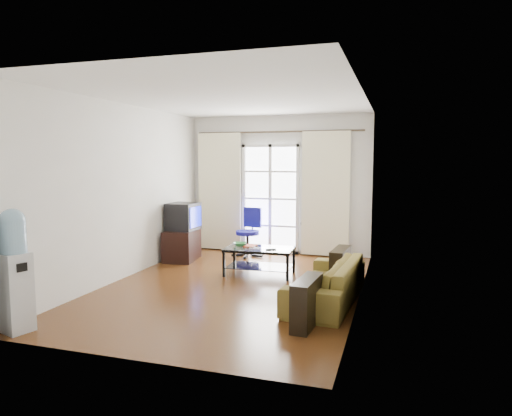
{
  "coord_description": "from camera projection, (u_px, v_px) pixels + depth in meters",
  "views": [
    {
      "loc": [
        2.26,
        -6.11,
        1.83
      ],
      "look_at": [
        0.24,
        0.35,
        1.12
      ],
      "focal_mm": 32.0,
      "sensor_mm": 36.0,
      "label": 1
    }
  ],
  "objects": [
    {
      "name": "floor",
      "position": [
        233.0,
        286.0,
        6.66
      ],
      "size": [
        5.2,
        5.2,
        0.0
      ],
      "primitive_type": "plane",
      "color": "#5A3215",
      "rests_on": "ground"
    },
    {
      "name": "wall_left",
      "position": [
        124.0,
        192.0,
        7.05
      ],
      "size": [
        0.02,
        5.2,
        2.7
      ],
      "primitive_type": "cube",
      "color": "white",
      "rests_on": "floor"
    },
    {
      "name": "curtain_left",
      "position": [
        220.0,
        192.0,
        9.24
      ],
      "size": [
        0.9,
        0.07,
        2.35
      ],
      "primitive_type": "cube",
      "color": "#FEF9CC",
      "rests_on": "curtain_rod"
    },
    {
      "name": "bowl",
      "position": [
        240.0,
        244.0,
        7.47
      ],
      "size": [
        0.36,
        0.36,
        0.05
      ],
      "primitive_type": "imported",
      "rotation": [
        0.0,
        0.0,
        0.35
      ],
      "color": "#34914E",
      "rests_on": "coffee_table"
    },
    {
      "name": "tv_stand",
      "position": [
        182.0,
        245.0,
        8.39
      ],
      "size": [
        0.61,
        0.83,
        0.56
      ],
      "primitive_type": "cube",
      "rotation": [
        0.0,
        0.0,
        0.13
      ],
      "color": "black",
      "rests_on": "floor"
    },
    {
      "name": "sofa",
      "position": [
        326.0,
        281.0,
        5.91
      ],
      "size": [
        1.95,
        1.0,
        0.54
      ],
      "primitive_type": "imported",
      "rotation": [
        0.0,
        0.0,
        -1.65
      ],
      "color": "olive",
      "rests_on": "floor"
    },
    {
      "name": "crt_tv",
      "position": [
        182.0,
        216.0,
        8.36
      ],
      "size": [
        0.56,
        0.55,
        0.49
      ],
      "rotation": [
        0.0,
        0.0,
        -0.02
      ],
      "color": "black",
      "rests_on": "tv_stand"
    },
    {
      "name": "ceiling",
      "position": [
        232.0,
        98.0,
        6.38
      ],
      "size": [
        5.2,
        5.2,
        0.0
      ],
      "primitive_type": "plane",
      "rotation": [
        3.14,
        0.0,
        0.0
      ],
      "color": "white",
      "rests_on": "wall_back"
    },
    {
      "name": "radiator",
      "position": [
        317.0,
        239.0,
        8.76
      ],
      "size": [
        0.64,
        0.12,
        0.64
      ],
      "primitive_type": "cube",
      "color": "gray",
      "rests_on": "floor"
    },
    {
      "name": "book",
      "position": [
        245.0,
        246.0,
        7.43
      ],
      "size": [
        0.19,
        0.25,
        0.02
      ],
      "primitive_type": "imported",
      "rotation": [
        0.0,
        0.0,
        -0.02
      ],
      "color": "maroon",
      "rests_on": "coffee_table"
    },
    {
      "name": "coffee_table",
      "position": [
        260.0,
        257.0,
        7.31
      ],
      "size": [
        1.11,
        0.67,
        0.44
      ],
      "rotation": [
        0.0,
        0.0,
        0.05
      ],
      "color": "silver",
      "rests_on": "floor"
    },
    {
      "name": "remote",
      "position": [
        271.0,
        249.0,
        7.13
      ],
      "size": [
        0.16,
        0.11,
        0.02
      ],
      "primitive_type": "cube",
      "rotation": [
        0.0,
        0.0,
        0.46
      ],
      "color": "black",
      "rests_on": "coffee_table"
    },
    {
      "name": "wall_back",
      "position": [
        278.0,
        185.0,
        8.99
      ],
      "size": [
        3.6,
        0.02,
        2.7
      ],
      "primitive_type": "cube",
      "color": "white",
      "rests_on": "floor"
    },
    {
      "name": "water_cooler",
      "position": [
        15.0,
        268.0,
        4.83
      ],
      "size": [
        0.34,
        0.34,
        1.33
      ],
      "rotation": [
        0.0,
        0.0,
        -0.29
      ],
      "color": "silver",
      "rests_on": "floor"
    },
    {
      "name": "curtain_rod",
      "position": [
        277.0,
        132.0,
        8.78
      ],
      "size": [
        3.3,
        0.04,
        0.04
      ],
      "primitive_type": "cylinder",
      "rotation": [
        0.0,
        1.57,
        0.0
      ],
      "color": "#4C3F2D",
      "rests_on": "wall_back"
    },
    {
      "name": "task_chair",
      "position": [
        248.0,
        242.0,
        8.75
      ],
      "size": [
        0.73,
        0.73,
        0.92
      ],
      "rotation": [
        0.0,
        0.0,
        -0.17
      ],
      "color": "black",
      "rests_on": "floor"
    },
    {
      "name": "french_door",
      "position": [
        270.0,
        199.0,
        9.01
      ],
      "size": [
        1.16,
        0.06,
        2.15
      ],
      "color": "white",
      "rests_on": "wall_back"
    },
    {
      "name": "wall_front",
      "position": [
        131.0,
        215.0,
        4.05
      ],
      "size": [
        3.6,
        0.02,
        2.7
      ],
      "primitive_type": "cube",
      "color": "white",
      "rests_on": "floor"
    },
    {
      "name": "curtain_right",
      "position": [
        326.0,
        194.0,
        8.61
      ],
      "size": [
        0.9,
        0.07,
        2.35
      ],
      "primitive_type": "cube",
      "color": "#FEF9CC",
      "rests_on": "curtain_rod"
    },
    {
      "name": "wall_right",
      "position": [
        361.0,
        197.0,
        5.98
      ],
      "size": [
        0.02,
        5.2,
        2.7
      ],
      "primitive_type": "cube",
      "color": "white",
      "rests_on": "floor"
    }
  ]
}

